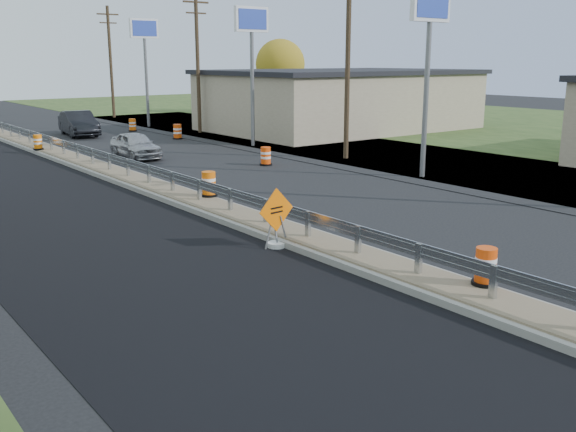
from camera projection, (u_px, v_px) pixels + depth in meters
ground at (266, 229)px, 19.41m from camera, size 140.00×140.00×0.00m
grass_verge_far at (531, 132)px, 44.84m from camera, size 40.00×120.00×0.03m
milled_overlay at (21, 194)px, 24.51m from camera, size 7.20×120.00×0.01m
median at (149, 185)px, 25.55m from camera, size 1.60×55.00×0.23m
guardrail at (138, 167)px, 26.17m from camera, size 0.10×46.15×0.72m
retail_building_near at (340, 99)px, 46.71m from camera, size 18.50×12.50×4.27m
pylon_sign_south at (430, 22)px, 26.38m from camera, size 2.20×0.30×7.90m
pylon_sign_mid at (252, 33)px, 36.40m from camera, size 2.20×0.30×7.90m
pylon_sign_north at (144, 39)px, 47.19m from camera, size 2.20×0.30×7.90m
utility_pole_smid at (348, 61)px, 31.97m from camera, size 1.90×0.26×9.40m
utility_pole_nmid at (198, 60)px, 43.53m from camera, size 1.90×0.26×9.40m
utility_pole_north at (111, 60)px, 55.09m from camera, size 1.90×0.26×9.40m
tree_far_yellow at (280, 64)px, 59.90m from camera, size 4.62×4.62×6.86m
caution_sign at (276, 233)px, 17.43m from camera, size 1.20×0.50×1.65m
barrel_median_near at (486, 267)px, 13.87m from camera, size 0.57×0.57×0.83m
barrel_median_mid at (209, 184)px, 22.87m from camera, size 0.61×0.61×0.89m
barrel_median_far at (38, 142)px, 34.73m from camera, size 0.55×0.55×0.80m
barrel_shoulder_near at (266, 156)px, 31.00m from camera, size 0.61×0.61×0.89m
barrel_shoulder_mid at (177, 132)px, 41.19m from camera, size 0.65×0.65×0.95m
barrel_shoulder_far at (133, 125)px, 45.69m from camera, size 0.60×0.60×0.88m
car_silver at (136, 145)px, 33.23m from camera, size 1.70×3.98×1.34m
car_dark_mid at (79, 123)px, 42.88m from camera, size 2.34×5.15×1.64m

